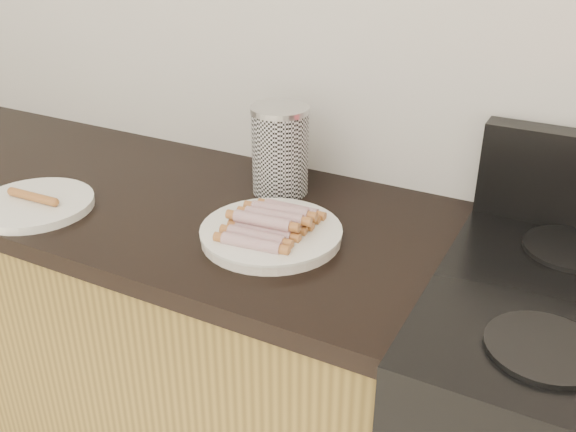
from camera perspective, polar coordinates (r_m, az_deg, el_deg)
The scene contains 11 objects.
wall_back at distance 1.52m, azimuth 3.21°, elevation 18.06°, with size 4.00×0.04×2.60m, color silver.
cabinet_base at distance 2.02m, azimuth -19.94°, elevation -7.98°, with size 2.20×0.59×0.86m, color olive.
counter_slab at distance 1.82m, azimuth -22.14°, elevation 3.79°, with size 2.20×0.62×0.04m, color black.
burner_near_left at distance 1.07m, azimuth 21.84°, elevation -10.82°, with size 0.18×0.18×0.01m, color black.
burner_far_left at distance 1.36m, azimuth 23.85°, elevation -2.68°, with size 0.18×0.18×0.01m, color black.
main_plate at distance 1.30m, azimuth -1.51°, elevation -1.70°, with size 0.29×0.29×0.02m, color white.
side_plate at distance 1.54m, azimuth -21.62°, elevation 0.96°, with size 0.26×0.26×0.02m, color silver.
hotdog_pile at distance 1.29m, azimuth -1.52°, elevation -0.57°, with size 0.12×0.20×0.05m.
plain_sausages at distance 1.53m, azimuth -21.74°, elevation 1.61°, with size 0.13×0.02×0.02m.
canister at distance 1.47m, azimuth -0.70°, elevation 5.88°, with size 0.13×0.13×0.21m.
mug at distance 1.57m, azimuth -0.91°, elevation 4.83°, with size 0.07×0.07×0.09m, color silver.
Camera 1 is at (0.63, 0.64, 1.54)m, focal length 40.00 mm.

